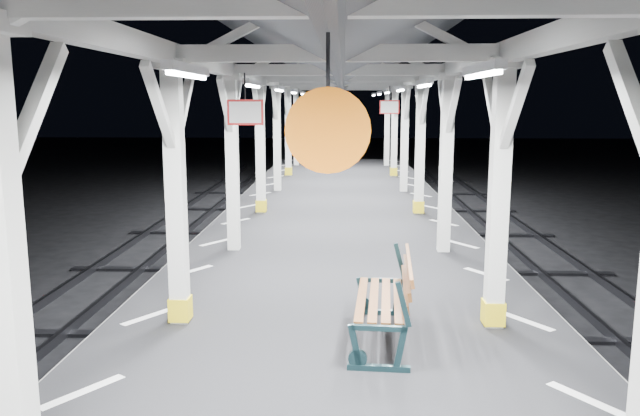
{
  "coord_description": "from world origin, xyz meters",
  "views": [
    {
      "loc": [
        0.09,
        -5.63,
        3.82
      ],
      "look_at": [
        -0.26,
        3.78,
        2.2
      ],
      "focal_mm": 35.0,
      "sensor_mm": 36.0,
      "label": 1
    }
  ],
  "objects": [
    {
      "name": "hazard_stripes_left",
      "position": [
        -2.45,
        0.0,
        1.0
      ],
      "size": [
        1.0,
        48.0,
        0.01
      ],
      "primitive_type": "cube",
      "color": "silver",
      "rests_on": "platform"
    },
    {
      "name": "hazard_stripes_right",
      "position": [
        2.45,
        0.0,
        1.0
      ],
      "size": [
        1.0,
        48.0,
        0.01
      ],
      "primitive_type": "cube",
      "color": "silver",
      "rests_on": "platform"
    },
    {
      "name": "canopy",
      "position": [
        0.0,
        -0.02,
        4.56
      ],
      "size": [
        5.4,
        49.0,
        4.65
      ],
      "color": "silver",
      "rests_on": "platform"
    },
    {
      "name": "bench_mid",
      "position": [
        0.65,
        1.47,
        1.53
      ],
      "size": [
        0.82,
        1.89,
        1.0
      ],
      "rotation": [
        0.0,
        0.0,
        -0.07
      ],
      "color": "#13282C",
      "rests_on": "platform"
    }
  ]
}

